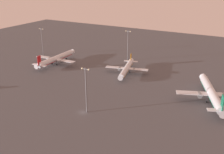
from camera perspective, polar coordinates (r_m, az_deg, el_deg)
ground_plane at (r=130.97m, az=-6.18°, el=-7.52°), size 416.00×416.00×0.00m
airplane_near_gate at (r=148.37m, az=20.55°, el=-3.29°), size 35.47×44.98×12.04m
airplane_taxiway_distant at (r=201.51m, az=-11.94°, el=3.86°), size 33.18×42.69×10.97m
airplane_terminal_side at (r=178.51m, az=3.13°, el=1.85°), size 28.83×36.76×9.54m
apron_light_west at (r=125.29m, az=-5.57°, el=-2.18°), size 4.80×0.90×22.72m
apron_light_east at (r=225.48m, az=-14.71°, el=7.75°), size 4.80×0.90×22.12m
apron_light_central at (r=204.10m, az=3.43°, el=7.20°), size 4.80×0.90×23.20m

